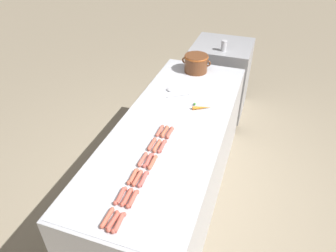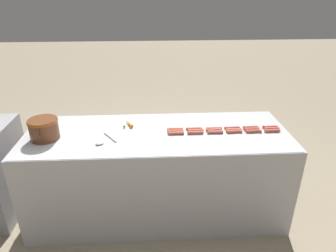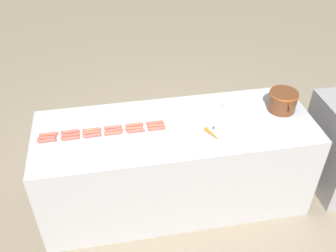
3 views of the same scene
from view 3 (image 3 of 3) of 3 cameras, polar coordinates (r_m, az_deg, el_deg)
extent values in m
plane|color=gray|center=(3.77, 0.97, -10.58)|extent=(20.00, 20.00, 0.00)
cube|color=#BCBCC1|center=(3.45, 1.05, -5.76)|extent=(0.85, 2.36, 0.88)
cube|color=silver|center=(3.16, 1.14, 0.01)|extent=(0.83, 2.31, 0.00)
cylinder|color=#CA6049|center=(3.20, -17.46, -1.19)|extent=(0.03, 0.12, 0.03)
sphere|color=#CA6049|center=(3.21, -18.52, -1.30)|extent=(0.03, 0.03, 0.03)
sphere|color=#CA6049|center=(3.19, -16.39, -1.08)|extent=(0.03, 0.03, 0.03)
cylinder|color=#C45A4C|center=(3.18, -14.44, -0.85)|extent=(0.04, 0.12, 0.03)
sphere|color=#C45A4C|center=(3.19, -15.51, -0.92)|extent=(0.03, 0.03, 0.03)
sphere|color=#C45A4C|center=(3.17, -13.37, -0.78)|extent=(0.03, 0.03, 0.03)
cylinder|color=#CD634A|center=(3.16, -11.33, -0.57)|extent=(0.03, 0.12, 0.03)
sphere|color=#CD634A|center=(3.16, -12.42, -0.64)|extent=(0.03, 0.03, 0.03)
sphere|color=#CD634A|center=(3.15, -10.24, -0.49)|extent=(0.03, 0.03, 0.03)
cylinder|color=#C2614F|center=(3.15, -8.24, -0.18)|extent=(0.03, 0.12, 0.03)
sphere|color=#C2614F|center=(3.15, -9.33, -0.32)|extent=(0.03, 0.03, 0.03)
sphere|color=#C2614F|center=(3.16, -7.15, -0.04)|extent=(0.03, 0.03, 0.03)
cylinder|color=#C45D4A|center=(3.16, -5.07, 0.17)|extent=(0.03, 0.12, 0.03)
sphere|color=#C45D4A|center=(3.16, -6.15, 0.04)|extent=(0.03, 0.03, 0.03)
sphere|color=#C45D4A|center=(3.16, -3.98, 0.30)|extent=(0.03, 0.03, 0.03)
cylinder|color=#C75F4D|center=(3.17, -1.97, 0.52)|extent=(0.03, 0.12, 0.03)
sphere|color=#C75F4D|center=(3.17, -3.06, 0.41)|extent=(0.03, 0.03, 0.03)
sphere|color=#C75F4D|center=(3.18, -0.89, 0.63)|extent=(0.03, 0.03, 0.03)
cylinder|color=#CA5A49|center=(3.17, -17.69, -1.67)|extent=(0.04, 0.12, 0.03)
sphere|color=#CA5A49|center=(3.18, -18.77, -1.84)|extent=(0.03, 0.03, 0.03)
sphere|color=#CA5A49|center=(3.16, -16.62, -1.51)|extent=(0.03, 0.03, 0.03)
cylinder|color=#CC5B48|center=(3.14, -14.40, -1.32)|extent=(0.03, 0.12, 0.03)
sphere|color=#CC5B48|center=(3.15, -15.48, -1.41)|extent=(0.03, 0.03, 0.03)
sphere|color=#CC5B48|center=(3.13, -13.31, -1.23)|extent=(0.03, 0.03, 0.03)
cylinder|color=#C55F49|center=(3.13, -11.39, -0.95)|extent=(0.03, 0.12, 0.03)
sphere|color=#C55F49|center=(3.13, -12.48, -1.07)|extent=(0.03, 0.03, 0.03)
sphere|color=#C55F49|center=(3.13, -10.29, -0.83)|extent=(0.03, 0.03, 0.03)
cylinder|color=#C15A4F|center=(3.12, -8.12, -0.63)|extent=(0.04, 0.12, 0.03)
sphere|color=#C15A4F|center=(3.13, -9.23, -0.70)|extent=(0.03, 0.03, 0.03)
sphere|color=#C15A4F|center=(3.12, -7.02, -0.56)|extent=(0.03, 0.03, 0.03)
cylinder|color=#CD684C|center=(3.13, -5.11, -0.32)|extent=(0.03, 0.12, 0.03)
sphere|color=#CD684C|center=(3.12, -6.21, -0.47)|extent=(0.03, 0.03, 0.03)
sphere|color=#CD684C|center=(3.13, -4.02, -0.17)|extent=(0.03, 0.03, 0.03)
cylinder|color=#C66548|center=(3.14, -1.84, 0.09)|extent=(0.03, 0.12, 0.03)
sphere|color=#C66548|center=(3.13, -2.92, -0.07)|extent=(0.03, 0.03, 0.03)
sphere|color=#C66548|center=(3.15, -0.76, 0.25)|extent=(0.03, 0.03, 0.03)
cylinder|color=#BF5A4B|center=(3.14, -17.71, -2.08)|extent=(0.04, 0.12, 0.03)
sphere|color=#BF5A4B|center=(3.15, -18.78, -2.15)|extent=(0.03, 0.03, 0.03)
sphere|color=#BF5A4B|center=(3.13, -16.63, -2.01)|extent=(0.03, 0.03, 0.03)
cylinder|color=#C85B4A|center=(3.11, -14.46, -1.77)|extent=(0.03, 0.12, 0.03)
sphere|color=#C85B4A|center=(3.12, -15.55, -1.85)|extent=(0.03, 0.03, 0.03)
sphere|color=#C85B4A|center=(3.10, -13.36, -1.69)|extent=(0.03, 0.03, 0.03)
cylinder|color=#C4594F|center=(3.10, -11.31, -1.40)|extent=(0.03, 0.12, 0.03)
sphere|color=#C4594F|center=(3.11, -12.41, -1.48)|extent=(0.03, 0.03, 0.03)
sphere|color=#C4594F|center=(3.09, -10.20, -1.31)|extent=(0.03, 0.03, 0.03)
cylinder|color=#C36147|center=(3.09, -8.23, -1.05)|extent=(0.03, 0.12, 0.03)
sphere|color=#C36147|center=(3.10, -9.34, -1.16)|extent=(0.03, 0.03, 0.03)
sphere|color=#C36147|center=(3.09, -7.11, -0.94)|extent=(0.03, 0.03, 0.03)
cylinder|color=#C35B4F|center=(3.10, -4.87, -0.72)|extent=(0.03, 0.12, 0.03)
sphere|color=#C35B4F|center=(3.10, -5.99, -0.82)|extent=(0.03, 0.03, 0.03)
sphere|color=#C35B4F|center=(3.10, -3.76, -0.63)|extent=(0.03, 0.03, 0.03)
cylinder|color=#CA5C4B|center=(3.11, -1.72, -0.36)|extent=(0.03, 0.12, 0.03)
sphere|color=#CA5C4B|center=(3.10, -2.81, -0.52)|extent=(0.03, 0.03, 0.03)
sphere|color=#CA5C4B|center=(3.12, -0.63, -0.20)|extent=(0.03, 0.03, 0.03)
cylinder|color=brown|center=(3.44, 16.79, 3.62)|extent=(0.24, 0.24, 0.18)
torus|color=#9E4A1B|center=(3.40, 17.02, 4.66)|extent=(0.25, 0.25, 0.03)
torus|color=brown|center=(3.52, 16.07, 4.95)|extent=(0.07, 0.02, 0.07)
torus|color=brown|center=(3.35, 17.66, 2.71)|extent=(0.07, 0.02, 0.07)
cylinder|color=#B7B7BC|center=(3.31, 7.77, 1.80)|extent=(0.19, 0.13, 0.01)
ellipsoid|color=#B7B7BC|center=(3.42, 8.44, 3.04)|extent=(0.08, 0.09, 0.02)
cone|color=orange|center=(3.07, 6.62, -1.19)|extent=(0.17, 0.10, 0.03)
sphere|color=#387F2D|center=(3.14, 6.85, -0.23)|extent=(0.02, 0.02, 0.02)
camera|label=1|loc=(2.37, -49.77, 13.57)|focal=33.24mm
camera|label=2|loc=(4.91, -4.34, 29.22)|focal=31.92mm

